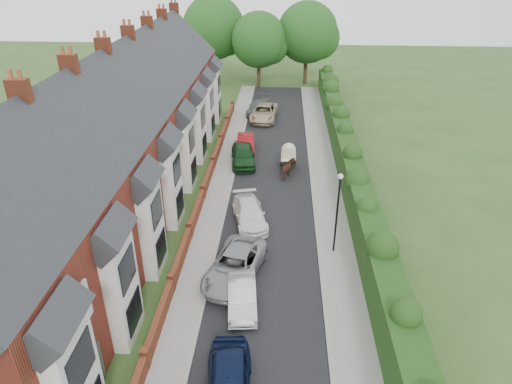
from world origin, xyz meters
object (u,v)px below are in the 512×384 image
Objects in this scene: car_white at (250,214)px; car_green at (243,155)px; horse_cart at (288,155)px; car_grey at (260,106)px; car_beige at (264,112)px; lamppost at (338,204)px; horse at (288,170)px; car_silver_b at (235,265)px; car_navy at (229,384)px; car_red at (246,143)px; car_silver_a at (242,294)px.

car_green is (-1.21, 9.20, 0.13)m from car_white.
horse_cart reaches higher than car_green.
car_beige is at bearing -67.96° from car_grey.
car_grey is 14.14m from horse_cart.
car_green is at bearing 117.68° from lamppost.
car_green is 3.81m from horse_cart.
car_beige is (-5.17, 23.40, -2.53)m from lamppost.
car_grey is at bearing 102.66° from lamppost.
car_silver_b is at bearing 95.72° from horse.
car_grey reaches higher than car_navy.
car_red is at bearing 113.10° from lamppost.
lamppost is 0.97× the size of car_silver_b.
car_beige is 1.01× the size of car_grey.
car_grey is at bearing 80.08° from car_green.
horse is at bearing -59.84° from car_red.
horse is (2.52, -13.71, -0.02)m from car_beige.
car_red is at bearing 137.65° from horse_cart.
car_red reaches higher than car_silver_a.
horse_cart reaches higher than car_silver_b.
car_beige is at bearing 76.62° from car_white.
horse is (3.74, -2.51, -0.06)m from car_green.
car_beige is (-0.12, 33.60, -0.01)m from car_navy.
car_white is at bearing 88.27° from horse.
car_white is 22.41m from car_grey.
lamppost is at bearing -70.30° from car_grey.
car_white is 2.64× the size of horse.
lamppost is 1.09× the size of car_green.
car_navy is 7.62m from car_silver_b.
car_green is at bearing -85.96° from car_grey.
car_beige is (-0.17, 28.19, 0.12)m from car_silver_a.
car_red is 6.50m from horse.
car_navy reaches higher than horse.
car_grey is 1.98× the size of horse_cart.
car_red is at bearing 82.42° from car_white.
car_white reaches higher than car_silver_a.
horse_cart reaches higher than car_red.
car_white is at bearing -106.45° from horse_cart.
car_white is at bearing -89.45° from car_green.
lamppost reaches higher than horse.
car_green is (-1.35, 22.40, 0.03)m from car_navy.
car_silver_a is (0.05, 5.41, -0.12)m from car_navy.
car_white is at bearing -89.26° from car_red.
car_silver_b is at bearing -101.59° from horse_cart.
horse_cart reaches higher than horse.
lamppost is 24.10m from car_beige.
car_grey is at bearing 81.19° from car_red.
horse is at bearing -90.00° from horse_cart.
car_red is at bearing 106.08° from car_silver_b.
car_silver_b is at bearing 88.75° from car_navy.
car_navy is 2.57× the size of horse.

